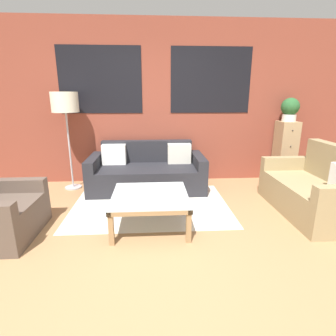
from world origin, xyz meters
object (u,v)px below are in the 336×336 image
settee_vintage (315,191)px  floor_lamp (65,105)px  coffee_table (150,199)px  drawer_cabinet (285,152)px  couch_dark (147,173)px  potted_plant (290,109)px

settee_vintage → floor_lamp: floor_lamp is taller
coffee_table → settee_vintage: bearing=5.9°
floor_lamp → drawer_cabinet: 3.89m
couch_dark → drawer_cabinet: 2.53m
couch_dark → floor_lamp: bearing=175.6°
coffee_table → potted_plant: potted_plant is taller
settee_vintage → couch_dark: bearing=153.7°
couch_dark → settee_vintage: (2.27, -1.12, 0.03)m
coffee_table → couch_dark: bearing=92.3°
settee_vintage → potted_plant: potted_plant is taller
couch_dark → drawer_cabinet: drawer_cabinet is taller
settee_vintage → drawer_cabinet: bearing=80.0°
couch_dark → potted_plant: potted_plant is taller
drawer_cabinet → potted_plant: 0.77m
drawer_cabinet → potted_plant: (-0.00, 0.00, 0.77)m
settee_vintage → floor_lamp: (-3.56, 1.22, 1.09)m
coffee_table → potted_plant: (2.45, 1.58, 0.98)m
couch_dark → floor_lamp: size_ratio=1.19×
coffee_table → drawer_cabinet: size_ratio=0.82×
floor_lamp → settee_vintage: bearing=-18.9°
coffee_table → floor_lamp: size_ratio=0.56×
couch_dark → coffee_table: 1.35m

